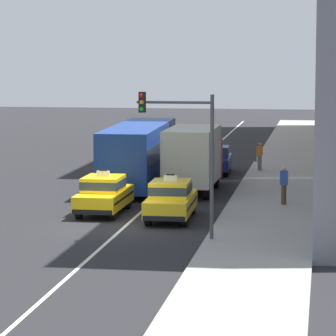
# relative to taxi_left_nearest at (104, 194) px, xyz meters

# --- Properties ---
(ground_plane) EXTENTS (160.00, 160.00, 0.00)m
(ground_plane) POSITION_rel_taxi_left_nearest_xyz_m (1.52, -3.26, -0.88)
(ground_plane) COLOR #232326
(lane_stripe_left_right) EXTENTS (0.14, 80.00, 0.01)m
(lane_stripe_left_right) POSITION_rel_taxi_left_nearest_xyz_m (1.52, 16.74, -0.87)
(lane_stripe_left_right) COLOR silver
(lane_stripe_left_right) RESTS_ON ground
(sidewalk_curb) EXTENTS (4.00, 90.00, 0.15)m
(sidewalk_curb) POSITION_rel_taxi_left_nearest_xyz_m (7.12, 11.74, -0.80)
(sidewalk_curb) COLOR #9E9993
(sidewalk_curb) RESTS_ON ground
(taxi_left_nearest) EXTENTS (1.85, 4.57, 1.96)m
(taxi_left_nearest) POSITION_rel_taxi_left_nearest_xyz_m (0.00, 0.00, 0.00)
(taxi_left_nearest) COLOR black
(taxi_left_nearest) RESTS_ON ground
(bus_left_second) EXTENTS (2.81, 11.26, 3.22)m
(bus_left_second) POSITION_rel_taxi_left_nearest_xyz_m (-0.07, 8.72, 0.94)
(bus_left_second) COLOR black
(bus_left_second) RESTS_ON ground
(taxi_left_third) EXTENTS (1.87, 4.58, 1.96)m
(taxi_left_third) POSITION_rel_taxi_left_nearest_xyz_m (-0.04, 17.78, 0.00)
(taxi_left_third) COLOR black
(taxi_left_third) RESTS_ON ground
(taxi_right_nearest) EXTENTS (1.93, 4.60, 1.96)m
(taxi_right_nearest) POSITION_rel_taxi_left_nearest_xyz_m (3.12, -1.09, 0.00)
(taxi_right_nearest) COLOR black
(taxi_right_nearest) RESTS_ON ground
(box_truck_right_second) EXTENTS (2.33, 6.97, 3.27)m
(box_truck_right_second) POSITION_rel_taxi_left_nearest_xyz_m (3.02, 7.28, 0.90)
(box_truck_right_second) COLOR black
(box_truck_right_second) RESTS_ON ground
(sedan_right_third) EXTENTS (1.96, 4.38, 1.58)m
(sedan_right_third) POSITION_rel_taxi_left_nearest_xyz_m (3.25, 14.90, -0.03)
(sedan_right_third) COLOR black
(sedan_right_third) RESTS_ON ground
(pedestrian_near_crosswalk) EXTENTS (0.47, 0.24, 1.59)m
(pedestrian_near_crosswalk) POSITION_rel_taxi_left_nearest_xyz_m (5.76, 15.63, 0.07)
(pedestrian_near_crosswalk) COLOR slate
(pedestrian_near_crosswalk) RESTS_ON sidewalk_curb
(pedestrian_mid_block) EXTENTS (0.36, 0.24, 1.75)m
(pedestrian_mid_block) POSITION_rel_taxi_left_nearest_xyz_m (7.68, 2.90, 0.16)
(pedestrian_mid_block) COLOR #473828
(pedestrian_mid_block) RESTS_ON sidewalk_curb
(traffic_light_pole) EXTENTS (2.87, 0.33, 5.58)m
(traffic_light_pole) POSITION_rel_taxi_left_nearest_xyz_m (4.41, -5.85, 2.94)
(traffic_light_pole) COLOR #47474C
(traffic_light_pole) RESTS_ON ground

